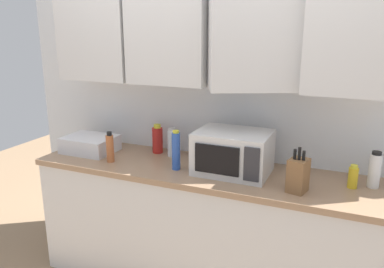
{
  "coord_description": "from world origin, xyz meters",
  "views": [
    {
      "loc": [
        0.92,
        -2.63,
        1.84
      ],
      "look_at": [
        -0.11,
        -0.25,
        1.12
      ],
      "focal_mm": 36.35,
      "sensor_mm": 36.0,
      "label": 1
    }
  ],
  "objects": [
    {
      "name": "bottle_spice_jar",
      "position": [
        -0.66,
        -0.44,
        1.0
      ],
      "size": [
        0.05,
        0.05,
        0.22
      ],
      "color": "#BC6638",
      "rests_on": "counter_run"
    },
    {
      "name": "dish_rack",
      "position": [
        -0.94,
        -0.3,
        0.96
      ],
      "size": [
        0.38,
        0.3,
        0.12
      ],
      "primitive_type": "cube",
      "color": "silver",
      "rests_on": "counter_run"
    },
    {
      "name": "microwave",
      "position": [
        0.21,
        -0.29,
        1.04
      ],
      "size": [
        0.48,
        0.37,
        0.28
      ],
      "color": "silver",
      "rests_on": "counter_run"
    },
    {
      "name": "bottle_blue_cleaner",
      "position": [
        -0.16,
        -0.39,
        1.03
      ],
      "size": [
        0.06,
        0.06,
        0.27
      ],
      "color": "#2D56B7",
      "rests_on": "counter_run"
    },
    {
      "name": "counter_run",
      "position": [
        0.0,
        -0.3,
        0.45
      ],
      "size": [
        2.4,
        0.63,
        0.9
      ],
      "color": "silver",
      "rests_on": "ground_plane"
    },
    {
      "name": "bottle_red_sauce",
      "position": [
        -0.45,
        -0.11,
        1.0
      ],
      "size": [
        0.08,
        0.08,
        0.22
      ],
      "color": "red",
      "rests_on": "counter_run"
    },
    {
      "name": "knife_block",
      "position": [
        0.65,
        -0.44,
        1.0
      ],
      "size": [
        0.13,
        0.14,
        0.27
      ],
      "color": "brown",
      "rests_on": "counter_run"
    },
    {
      "name": "bottle_clear_tall",
      "position": [
        -0.31,
        -0.14,
        1.0
      ],
      "size": [
        0.08,
        0.08,
        0.22
      ],
      "color": "silver",
      "rests_on": "counter_run"
    },
    {
      "name": "bottle_white_jar",
      "position": [
        1.06,
        -0.19,
        1.01
      ],
      "size": [
        0.07,
        0.07,
        0.23
      ],
      "color": "white",
      "rests_on": "counter_run"
    },
    {
      "name": "wall_back_with_cabinets",
      "position": [
        -0.0,
        -0.07,
        1.58
      ],
      "size": [
        3.27,
        0.54,
        2.6
      ],
      "color": "white",
      "rests_on": "ground_plane"
    },
    {
      "name": "bottle_yellow_mustard",
      "position": [
        0.95,
        -0.25,
        0.97
      ],
      "size": [
        0.06,
        0.06,
        0.14
      ],
      "color": "gold",
      "rests_on": "counter_run"
    }
  ]
}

